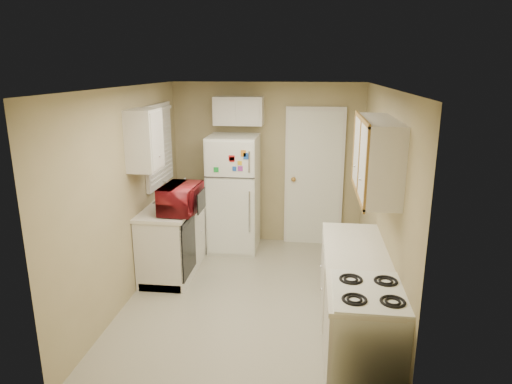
# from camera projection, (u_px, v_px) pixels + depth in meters

# --- Properties ---
(floor) EXTENTS (3.80, 3.80, 0.00)m
(floor) POSITION_uv_depth(u_px,v_px,m) (251.00, 298.00, 5.31)
(floor) COLOR beige
(floor) RESTS_ON ground
(ceiling) EXTENTS (3.80, 3.80, 0.00)m
(ceiling) POSITION_uv_depth(u_px,v_px,m) (250.00, 87.00, 4.68)
(ceiling) COLOR white
(ceiling) RESTS_ON floor
(wall_left) EXTENTS (3.80, 3.80, 0.00)m
(wall_left) POSITION_uv_depth(u_px,v_px,m) (128.00, 195.00, 5.15)
(wall_left) COLOR tan
(wall_left) RESTS_ON floor
(wall_right) EXTENTS (3.80, 3.80, 0.00)m
(wall_right) POSITION_uv_depth(u_px,v_px,m) (381.00, 204.00, 4.83)
(wall_right) COLOR tan
(wall_right) RESTS_ON floor
(wall_back) EXTENTS (2.80, 2.80, 0.00)m
(wall_back) POSITION_uv_depth(u_px,v_px,m) (267.00, 164.00, 6.81)
(wall_back) COLOR tan
(wall_back) RESTS_ON floor
(wall_front) EXTENTS (2.80, 2.80, 0.00)m
(wall_front) POSITION_uv_depth(u_px,v_px,m) (215.00, 275.00, 3.17)
(wall_front) COLOR tan
(wall_front) RESTS_ON floor
(left_counter) EXTENTS (0.60, 1.80, 0.90)m
(left_counter) POSITION_uv_depth(u_px,v_px,m) (179.00, 231.00, 6.18)
(left_counter) COLOR silver
(left_counter) RESTS_ON floor
(dishwasher) EXTENTS (0.03, 0.58, 0.72)m
(dishwasher) POSITION_uv_depth(u_px,v_px,m) (188.00, 246.00, 5.56)
(dishwasher) COLOR black
(dishwasher) RESTS_ON floor
(sink) EXTENTS (0.54, 0.74, 0.16)m
(sink) POSITION_uv_depth(u_px,v_px,m) (181.00, 199.00, 6.21)
(sink) COLOR gray
(sink) RESTS_ON left_counter
(microwave) EXTENTS (0.62, 0.37, 0.40)m
(microwave) POSITION_uv_depth(u_px,v_px,m) (181.00, 200.00, 5.50)
(microwave) COLOR maroon
(microwave) RESTS_ON left_counter
(soap_bottle) EXTENTS (0.09, 0.09, 0.17)m
(soap_bottle) POSITION_uv_depth(u_px,v_px,m) (185.00, 183.00, 6.54)
(soap_bottle) COLOR silver
(soap_bottle) RESTS_ON left_counter
(window_blinds) EXTENTS (0.10, 0.98, 1.08)m
(window_blinds) POSITION_uv_depth(u_px,v_px,m) (159.00, 145.00, 6.05)
(window_blinds) COLOR silver
(window_blinds) RESTS_ON wall_left
(upper_cabinet_left) EXTENTS (0.30, 0.45, 0.70)m
(upper_cabinet_left) POSITION_uv_depth(u_px,v_px,m) (144.00, 140.00, 5.19)
(upper_cabinet_left) COLOR silver
(upper_cabinet_left) RESTS_ON wall_left
(refrigerator) EXTENTS (0.70, 0.68, 1.68)m
(refrigerator) POSITION_uv_depth(u_px,v_px,m) (234.00, 193.00, 6.58)
(refrigerator) COLOR white
(refrigerator) RESTS_ON floor
(cabinet_over_fridge) EXTENTS (0.70, 0.30, 0.40)m
(cabinet_over_fridge) POSITION_uv_depth(u_px,v_px,m) (239.00, 111.00, 6.50)
(cabinet_over_fridge) COLOR silver
(cabinet_over_fridge) RESTS_ON wall_back
(interior_door) EXTENTS (0.86, 0.06, 2.08)m
(interior_door) POSITION_uv_depth(u_px,v_px,m) (314.00, 178.00, 6.74)
(interior_door) COLOR white
(interior_door) RESTS_ON floor
(right_counter) EXTENTS (0.60, 2.00, 0.90)m
(right_counter) POSITION_uv_depth(u_px,v_px,m) (355.00, 303.00, 4.30)
(right_counter) COLOR silver
(right_counter) RESTS_ON floor
(stove) EXTENTS (0.60, 0.73, 0.88)m
(stove) POSITION_uv_depth(u_px,v_px,m) (367.00, 343.00, 3.69)
(stove) COLOR white
(stove) RESTS_ON floor
(upper_cabinet_right) EXTENTS (0.30, 1.20, 0.70)m
(upper_cabinet_right) POSITION_uv_depth(u_px,v_px,m) (377.00, 157.00, 4.21)
(upper_cabinet_right) COLOR silver
(upper_cabinet_right) RESTS_ON wall_right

